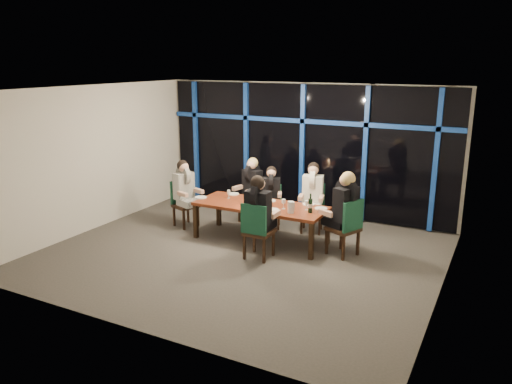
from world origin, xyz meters
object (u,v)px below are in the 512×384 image
(dining_table, at_px, (261,208))
(chair_far_right, at_px, (313,205))
(diner_near_mid, at_px, (259,205))
(chair_far_mid, at_px, (271,204))
(chair_near_mid, at_px, (257,228))
(wine_bottle, at_px, (310,205))
(diner_end_left, at_px, (185,184))
(diner_end_right, at_px, (344,201))
(diner_far_left, at_px, (251,181))
(chair_end_left, at_px, (183,201))
(diner_far_mid, at_px, (271,188))
(diner_far_right, at_px, (313,187))
(chair_end_right, at_px, (347,225))
(chair_far_left, at_px, (254,197))
(water_pitcher, at_px, (291,207))

(dining_table, bearing_deg, chair_far_right, 57.43)
(diner_near_mid, bearing_deg, chair_far_mid, -72.04)
(chair_far_right, distance_m, diner_near_mid, 1.93)
(chair_near_mid, relative_size, wine_bottle, 2.91)
(diner_end_left, distance_m, diner_end_right, 3.52)
(diner_far_left, bearing_deg, dining_table, -39.66)
(chair_end_left, xyz_separation_m, diner_end_left, (0.08, -0.03, 0.39))
(diner_end_left, bearing_deg, diner_near_mid, -91.50)
(diner_far_mid, bearing_deg, diner_near_mid, -94.43)
(diner_far_right, height_order, diner_end_right, diner_end_right)
(chair_far_right, bearing_deg, dining_table, -136.32)
(dining_table, bearing_deg, diner_end_right, 1.35)
(diner_end_right, bearing_deg, chair_far_mid, -91.32)
(chair_far_right, height_order, diner_end_left, diner_end_left)
(diner_near_mid, xyz_separation_m, wine_bottle, (0.68, 0.74, -0.11))
(dining_table, height_order, diner_end_right, diner_end_right)
(diner_far_left, bearing_deg, chair_far_right, 17.26)
(diner_end_left, xyz_separation_m, diner_near_mid, (2.22, -0.87, 0.06))
(chair_far_right, relative_size, diner_far_right, 1.03)
(chair_end_left, relative_size, chair_near_mid, 0.94)
(diner_far_left, distance_m, wine_bottle, 2.05)
(chair_far_right, bearing_deg, diner_near_mid, -113.26)
(chair_end_left, bearing_deg, diner_near_mid, -91.45)
(dining_table, height_order, diner_end_left, diner_end_left)
(chair_end_right, bearing_deg, chair_near_mid, -33.86)
(diner_far_left, xyz_separation_m, diner_end_left, (-1.12, -0.90, 0.00))
(chair_far_left, xyz_separation_m, diner_far_mid, (0.53, -0.22, 0.32))
(chair_far_mid, distance_m, diner_far_mid, 0.37)
(diner_far_mid, bearing_deg, wine_bottle, -58.72)
(diner_end_right, bearing_deg, wine_bottle, -58.00)
(chair_far_mid, height_order, diner_far_right, diner_far_right)
(diner_far_right, xyz_separation_m, diner_near_mid, (-0.33, -1.77, 0.05))
(dining_table, distance_m, diner_end_left, 1.87)
(chair_end_right, bearing_deg, diner_near_mid, -36.58)
(dining_table, distance_m, wine_bottle, 1.07)
(chair_near_mid, xyz_separation_m, diner_far_left, (-1.09, 1.85, 0.35))
(chair_far_mid, height_order, diner_near_mid, diner_near_mid)
(chair_end_right, height_order, diner_near_mid, diner_near_mid)
(chair_far_mid, bearing_deg, chair_end_right, -47.60)
(chair_end_right, distance_m, chair_near_mid, 1.64)
(diner_far_mid, distance_m, water_pitcher, 1.41)
(chair_far_right, bearing_deg, water_pitcher, -100.93)
(diner_end_right, bearing_deg, chair_far_right, -112.42)
(chair_far_left, relative_size, diner_far_left, 1.03)
(dining_table, distance_m, diner_far_left, 1.24)
(dining_table, bearing_deg, diner_far_right, 54.50)
(chair_far_mid, distance_m, diner_near_mid, 1.86)
(diner_far_mid, bearing_deg, chair_far_right, -7.97)
(chair_far_left, relative_size, chair_far_right, 0.98)
(chair_far_mid, relative_size, diner_near_mid, 0.88)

